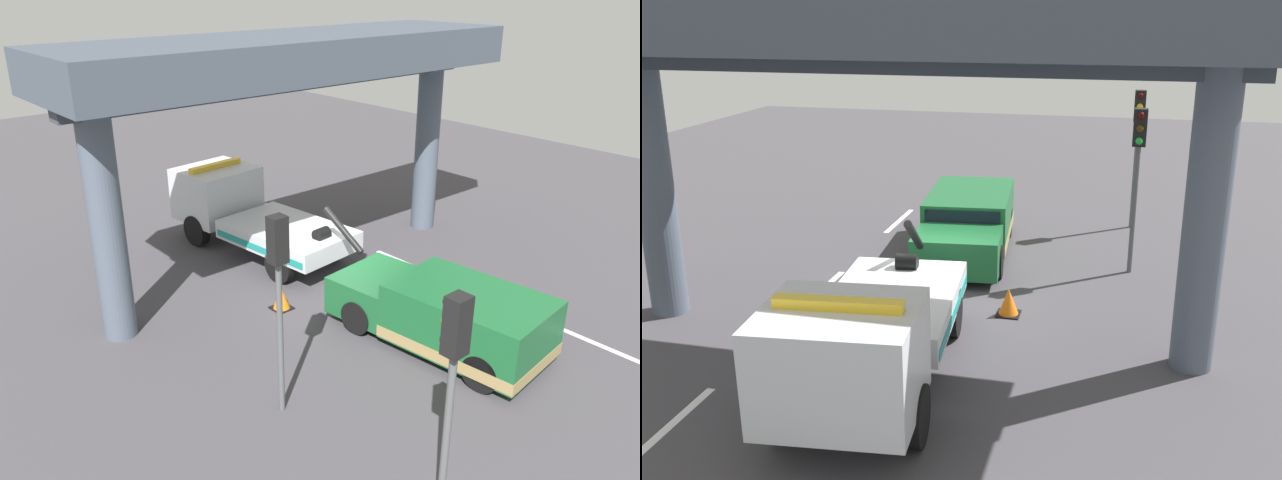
% 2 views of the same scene
% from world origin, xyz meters
% --- Properties ---
extents(ground_plane, '(60.00, 40.00, 0.10)m').
position_xyz_m(ground_plane, '(0.00, 0.00, -0.05)').
color(ground_plane, '#423F44').
extents(lane_stripe_west, '(2.60, 0.16, 0.01)m').
position_xyz_m(lane_stripe_west, '(-6.00, -2.78, 0.00)').
color(lane_stripe_west, silver).
rests_on(lane_stripe_west, ground).
extents(lane_stripe_mid, '(2.60, 0.16, 0.01)m').
position_xyz_m(lane_stripe_mid, '(0.00, -2.78, 0.00)').
color(lane_stripe_mid, silver).
rests_on(lane_stripe_mid, ground).
extents(lane_stripe_east, '(2.60, 0.16, 0.01)m').
position_xyz_m(lane_stripe_east, '(6.00, -2.78, 0.00)').
color(lane_stripe_east, silver).
rests_on(lane_stripe_east, ground).
extents(tow_truck_white, '(7.34, 2.97, 2.46)m').
position_xyz_m(tow_truck_white, '(4.39, 0.08, 1.20)').
color(tow_truck_white, silver).
rests_on(tow_truck_white, ground).
extents(towed_van_green, '(5.38, 2.67, 1.58)m').
position_xyz_m(towed_van_green, '(-3.59, -0.01, 0.78)').
color(towed_van_green, '#195B2D').
rests_on(towed_van_green, ground).
extents(overpass_structure, '(3.60, 13.06, 6.66)m').
position_xyz_m(overpass_structure, '(1.86, 0.00, 5.72)').
color(overpass_structure, '#4C5666').
rests_on(overpass_structure, ground).
extents(traffic_light_near, '(0.39, 0.32, 4.14)m').
position_xyz_m(traffic_light_near, '(-6.98, 4.35, 3.02)').
color(traffic_light_near, '#515456').
rests_on(traffic_light_near, ground).
extents(traffic_light_far, '(0.39, 0.32, 4.14)m').
position_xyz_m(traffic_light_far, '(-2.98, 4.35, 3.02)').
color(traffic_light_far, '#515456').
rests_on(traffic_light_far, ground).
extents(traffic_cone_orange, '(0.51, 0.51, 0.61)m').
position_xyz_m(traffic_cone_orange, '(0.32, 1.80, 0.29)').
color(traffic_cone_orange, orange).
rests_on(traffic_cone_orange, ground).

